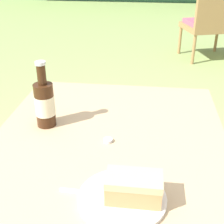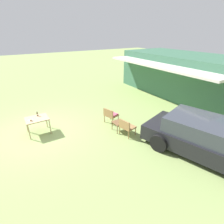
% 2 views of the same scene
% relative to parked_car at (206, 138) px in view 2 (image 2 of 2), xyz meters
% --- Properties ---
extents(ground_plane, '(60.00, 60.00, 0.00)m').
position_rel_parked_car_xyz_m(ground_plane, '(-4.48, -4.65, -0.62)').
color(ground_plane, '#8CA35B').
extents(cabin_building, '(8.32, 5.06, 2.60)m').
position_rel_parked_car_xyz_m(cabin_building, '(-4.82, 4.79, 0.69)').
color(cabin_building, '#38664C').
rests_on(cabin_building, ground_plane).
extents(parked_car, '(4.58, 2.92, 1.28)m').
position_rel_parked_car_xyz_m(parked_car, '(0.00, 0.00, 0.00)').
color(parked_car, black).
rests_on(parked_car, ground_plane).
extents(wicker_chair_cushioned, '(0.68, 0.63, 0.73)m').
position_rel_parked_car_xyz_m(wicker_chair_cushioned, '(-3.67, -1.59, -0.20)').
color(wicker_chair_cushioned, '#9E7547').
rests_on(wicker_chair_cushioned, ground_plane).
extents(wicker_chair_plain, '(0.64, 0.58, 0.73)m').
position_rel_parked_car_xyz_m(wicker_chair_plain, '(-2.38, -1.61, -0.20)').
color(wicker_chair_plain, '#9E7547').
rests_on(wicker_chair_plain, ground_plane).
extents(garden_side_table, '(0.47, 0.49, 0.41)m').
position_rel_parked_car_xyz_m(garden_side_table, '(-2.87, -1.65, -0.26)').
color(garden_side_table, brown).
rests_on(garden_side_table, ground_plane).
extents(patio_table, '(0.73, 0.89, 0.70)m').
position_rel_parked_car_xyz_m(patio_table, '(-4.48, -4.65, 0.00)').
color(patio_table, tan).
rests_on(patio_table, ground_plane).
extents(cake_on_plate, '(0.21, 0.21, 0.07)m').
position_rel_parked_car_xyz_m(cake_on_plate, '(-4.40, -4.89, 0.10)').
color(cake_on_plate, silver).
rests_on(cake_on_plate, patio_table).
extents(cola_bottle_near, '(0.06, 0.06, 0.22)m').
position_rel_parked_car_xyz_m(cola_bottle_near, '(-4.70, -4.58, 0.15)').
color(cola_bottle_near, '#381E0F').
rests_on(cola_bottle_near, patio_table).
extents(fork, '(0.17, 0.02, 0.01)m').
position_rel_parked_car_xyz_m(fork, '(-4.48, -4.89, 0.07)').
color(fork, silver).
rests_on(fork, patio_table).
extents(loose_bottle_cap, '(0.03, 0.03, 0.01)m').
position_rel_parked_car_xyz_m(loose_bottle_cap, '(-4.48, -4.66, 0.08)').
color(loose_bottle_cap, silver).
rests_on(loose_bottle_cap, patio_table).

